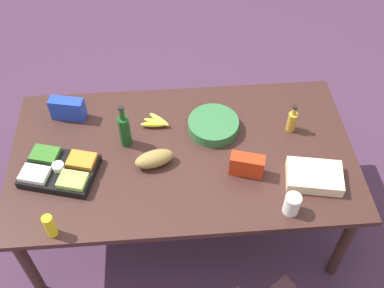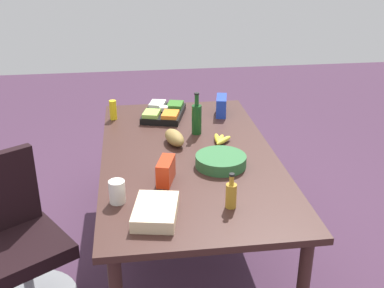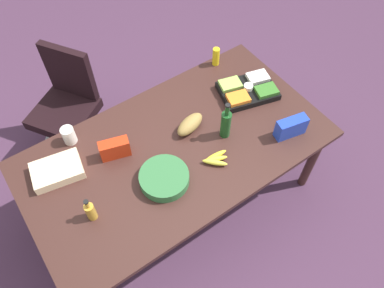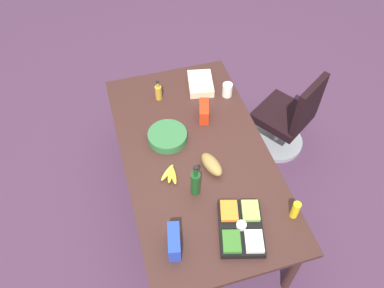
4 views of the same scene
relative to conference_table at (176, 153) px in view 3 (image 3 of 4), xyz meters
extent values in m
plane|color=#472B43|center=(0.00, 0.00, -0.69)|extent=(10.00, 10.00, 0.00)
cube|color=#3A201B|center=(0.00, 0.00, 0.05)|extent=(2.12, 1.16, 0.04)
cylinder|color=#3A201B|center=(0.97, -0.49, -0.33)|extent=(0.07, 0.07, 0.72)
cylinder|color=#3A201B|center=(-0.97, 0.49, -0.33)|extent=(0.07, 0.07, 0.72)
cylinder|color=#3A201B|center=(0.97, 0.49, -0.33)|extent=(0.07, 0.07, 0.72)
cylinder|color=gray|center=(-0.47, 1.04, -0.66)|extent=(0.56, 0.56, 0.05)
cylinder|color=gray|center=(-0.47, 1.04, -0.45)|extent=(0.06, 0.06, 0.37)
cube|color=black|center=(-0.47, 1.04, -0.27)|extent=(0.66, 0.66, 0.09)
cube|color=black|center=(-0.28, 1.16, 0.02)|extent=(0.29, 0.40, 0.49)
cylinder|color=#BC8B2A|center=(-0.70, -0.14, 0.14)|extent=(0.06, 0.06, 0.14)
cylinder|color=#BC8B2A|center=(-0.70, -0.14, 0.23)|extent=(0.03, 0.03, 0.05)
cylinder|color=black|center=(-0.70, -0.14, 0.26)|extent=(0.03, 0.03, 0.01)
cylinder|color=#306A39|center=(-0.21, -0.18, 0.10)|extent=(0.36, 0.36, 0.07)
cube|color=#203DB7|center=(0.72, -0.36, 0.14)|extent=(0.23, 0.12, 0.15)
cylinder|color=white|center=(-0.57, 0.47, 0.13)|extent=(0.11, 0.11, 0.13)
ellipsoid|color=yellow|center=(0.14, -0.27, 0.09)|extent=(0.15, 0.15, 0.04)
ellipsoid|color=yellow|center=(0.15, -0.25, 0.09)|extent=(0.17, 0.10, 0.04)
ellipsoid|color=yellow|center=(0.17, -0.23, 0.09)|extent=(0.17, 0.05, 0.04)
cube|color=black|center=(0.73, 0.11, 0.09)|extent=(0.48, 0.40, 0.05)
cube|color=orange|center=(0.60, 0.07, 0.13)|extent=(0.19, 0.16, 0.03)
cube|color=#356F26|center=(0.82, 0.01, 0.13)|extent=(0.19, 0.16, 0.03)
cube|color=#94C251|center=(0.64, 0.21, 0.13)|extent=(0.19, 0.16, 0.03)
cube|color=silver|center=(0.86, 0.15, 0.13)|extent=(0.19, 0.16, 0.03)
cylinder|color=white|center=(0.73, 0.11, 0.14)|extent=(0.09, 0.09, 0.04)
cube|color=beige|center=(-0.75, 0.27, 0.10)|extent=(0.36, 0.28, 0.07)
cylinder|color=#16441A|center=(0.35, -0.10, 0.18)|extent=(0.07, 0.07, 0.22)
cylinder|color=#16441A|center=(0.35, -0.10, 0.33)|extent=(0.03, 0.03, 0.09)
cylinder|color=black|center=(0.35, -0.10, 0.38)|extent=(0.04, 0.04, 0.01)
cylinder|color=yellow|center=(0.73, 0.51, 0.14)|extent=(0.07, 0.07, 0.16)
cube|color=red|center=(-0.37, 0.18, 0.14)|extent=(0.21, 0.13, 0.14)
ellipsoid|color=olive|center=(0.17, 0.08, 0.12)|extent=(0.26, 0.17, 0.10)
camera|label=1|loc=(0.08, 1.82, 2.27)|focal=43.34mm
camera|label=2|loc=(-2.87, 0.36, 1.43)|focal=44.40mm
camera|label=3|loc=(-0.77, -1.30, 2.23)|focal=35.58mm
camera|label=4|loc=(1.82, -0.56, 2.53)|focal=36.10mm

